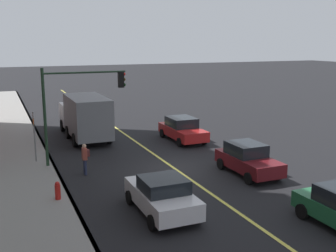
# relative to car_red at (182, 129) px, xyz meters

# --- Properties ---
(ground) EXTENTS (200.00, 200.00, 0.00)m
(ground) POSITION_rel_car_red_xyz_m (-5.75, 3.11, -0.81)
(ground) COLOR black
(sidewalk_slab) EXTENTS (80.00, 3.20, 0.15)m
(sidewalk_slab) POSITION_rel_car_red_xyz_m (-5.75, 10.64, -0.73)
(sidewalk_slab) COLOR gray
(sidewalk_slab) RESTS_ON ground
(curb_edge) EXTENTS (80.00, 0.16, 0.15)m
(curb_edge) POSITION_rel_car_red_xyz_m (-5.75, 9.12, -0.73)
(curb_edge) COLOR slate
(curb_edge) RESTS_ON ground
(lane_stripe_center) EXTENTS (80.00, 0.16, 0.01)m
(lane_stripe_center) POSITION_rel_car_red_xyz_m (-5.75, 3.11, -0.80)
(lane_stripe_center) COLOR #D8CC4C
(lane_stripe_center) RESTS_ON ground
(car_red) EXTENTS (4.52, 2.02, 1.61)m
(car_red) POSITION_rel_car_red_xyz_m (0.00, 0.00, 0.00)
(car_red) COLOR red
(car_red) RESTS_ON ground
(car_maroon) EXTENTS (3.99, 1.93, 1.60)m
(car_maroon) POSITION_rel_car_red_xyz_m (-7.99, -0.02, -0.00)
(car_maroon) COLOR #591116
(car_maroon) RESTS_ON ground
(car_white) EXTENTS (4.05, 2.03, 1.53)m
(car_white) POSITION_rel_car_red_xyz_m (-10.86, 5.95, -0.04)
(car_white) COLOR silver
(car_white) RESTS_ON ground
(truck_gray) EXTENTS (7.48, 2.57, 3.08)m
(truck_gray) POSITION_rel_car_red_xyz_m (3.27, 6.06, 0.82)
(truck_gray) COLOR silver
(truck_gray) RESTS_ON ground
(pedestrian_with_backpack) EXTENTS (0.39, 0.36, 1.63)m
(pedestrian_with_backpack) POSITION_rel_car_red_xyz_m (-4.78, 7.76, 0.14)
(pedestrian_with_backpack) COLOR #262D4C
(pedestrian_with_backpack) RESTS_ON ground
(traffic_light_mast) EXTENTS (0.28, 4.59, 5.42)m
(traffic_light_mast) POSITION_rel_car_red_xyz_m (-2.92, 7.63, 2.96)
(traffic_light_mast) COLOR #1E3823
(traffic_light_mast) RESTS_ON ground
(street_sign_post) EXTENTS (0.60, 0.08, 2.99)m
(street_sign_post) POSITION_rel_car_red_xyz_m (-1.82, 9.94, 0.95)
(street_sign_post) COLOR slate
(street_sign_post) RESTS_ON ground
(fire_hydrant) EXTENTS (0.24, 0.24, 0.94)m
(fire_hydrant) POSITION_rel_car_red_xyz_m (-8.10, 9.64, -0.34)
(fire_hydrant) COLOR red
(fire_hydrant) RESTS_ON ground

